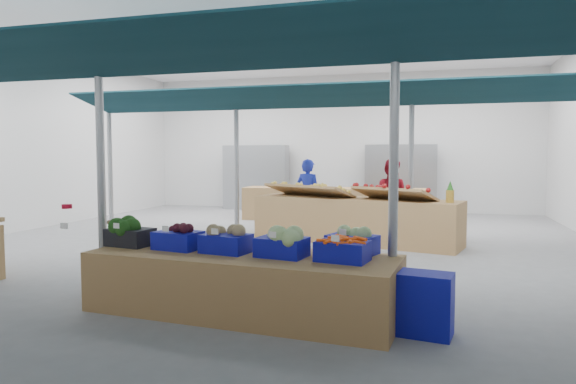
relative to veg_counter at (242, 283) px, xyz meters
name	(u,v)px	position (x,y,z in m)	size (l,w,h in m)	color
floor	(276,243)	(-0.94, 4.31, -0.32)	(13.00, 13.00, 0.00)	slate
hall	(295,112)	(-0.94, 5.75, 2.32)	(13.00, 13.00, 13.00)	silver
pole_grid	(289,148)	(-0.19, 2.56, 1.49)	(10.00, 4.60, 3.00)	gray
awnings	(289,84)	(-0.19, 2.56, 2.46)	(9.50, 7.08, 0.30)	#0B272F
back_shelving_left	(256,178)	(-3.44, 10.31, 0.68)	(2.00, 0.50, 2.00)	#B23F33
back_shelving_right	(401,180)	(1.06, 10.31, 0.68)	(2.00, 0.50, 2.00)	#B23F33
veg_counter	(242,283)	(0.00, 0.00, 0.00)	(3.32, 1.11, 0.65)	#997343
fruit_counter	(354,220)	(0.50, 4.88, 0.11)	(4.06, 0.97, 0.87)	#997343
far_counter	(333,204)	(-0.54, 8.17, 0.10)	(4.74, 0.95, 0.85)	#997343
crate_stack	(425,304)	(1.90, -0.18, -0.03)	(0.49, 0.35, 0.59)	#0D1096
vendor_left	(308,196)	(-0.70, 5.98, 0.49)	(0.59, 0.39, 1.62)	#1B29B2
vendor_right	(390,197)	(1.10, 5.98, 0.49)	(0.79, 0.61, 1.62)	maroon
crate_broccoli	(130,232)	(-1.43, 0.12, 0.48)	(0.55, 0.44, 0.35)	black
crate_beets	(178,237)	(-0.78, 0.06, 0.46)	(0.55, 0.44, 0.29)	#0D1096
crate_celeriac	(226,239)	(-0.18, 0.01, 0.47)	(0.55, 0.44, 0.31)	#0D1096
crate_cabbage	(282,241)	(0.46, -0.04, 0.48)	(0.55, 0.44, 0.35)	#0D1096
crate_carrots	(343,250)	(1.10, -0.09, 0.43)	(0.55, 0.44, 0.29)	#0D1096
sparrow	(113,225)	(-1.58, 0.01, 0.57)	(0.12, 0.09, 0.11)	brown
pole_ribbon	(67,208)	(-2.16, -0.05, 0.76)	(0.12, 0.12, 0.28)	red
apple_heap_yellow	(309,188)	(-0.46, 5.02, 0.71)	(2.01, 1.51, 0.27)	#997247
apple_heap_red	(394,191)	(1.27, 4.59, 0.71)	(1.65, 1.32, 0.27)	#997247
pineapple	(450,192)	(2.26, 4.34, 0.73)	(0.14, 0.14, 0.39)	#8C6019
crate_extra	(352,240)	(1.14, 0.32, 0.47)	(0.59, 0.49, 0.32)	#0D1096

